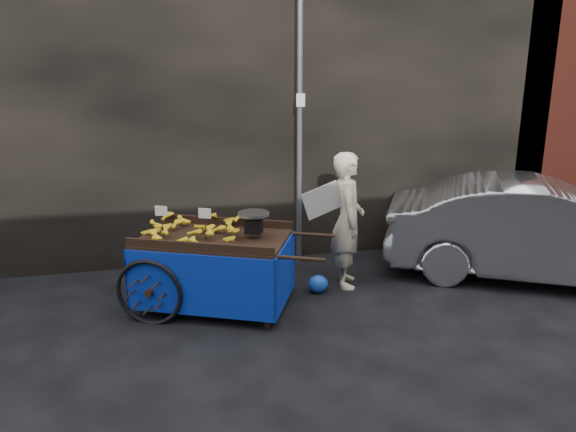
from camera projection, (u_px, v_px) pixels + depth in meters
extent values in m
plane|color=black|center=(300.00, 300.00, 7.13)|extent=(80.00, 80.00, 0.00)
cube|color=black|center=(198.00, 89.00, 8.68)|extent=(11.00, 2.00, 5.00)
cube|color=#591E14|center=(564.00, 84.00, 10.04)|extent=(3.00, 2.00, 5.00)
cylinder|color=slate|center=(300.00, 129.00, 7.87)|extent=(0.08, 0.08, 4.00)
cube|color=white|center=(301.00, 100.00, 7.71)|extent=(0.12, 0.02, 0.18)
cube|color=black|center=(214.00, 240.00, 6.71)|extent=(2.02, 1.69, 0.06)
cube|color=black|center=(226.00, 222.00, 7.17)|extent=(1.60, 0.75, 0.11)
cube|color=black|center=(198.00, 247.00, 6.21)|extent=(1.60, 0.75, 0.11)
cube|color=black|center=(267.00, 292.00, 6.28)|extent=(0.07, 0.07, 0.87)
cube|color=black|center=(283.00, 265.00, 7.09)|extent=(0.07, 0.07, 0.87)
cylinder|color=black|center=(301.00, 258.00, 6.09)|extent=(0.51, 0.26, 0.04)
cylinder|color=black|center=(313.00, 235.00, 6.90)|extent=(0.51, 0.26, 0.04)
torus|color=black|center=(149.00, 293.00, 6.41)|extent=(0.76, 0.38, 0.81)
torus|color=black|center=(187.00, 258.00, 7.51)|extent=(0.76, 0.38, 0.81)
cylinder|color=black|center=(169.00, 274.00, 6.96)|extent=(0.54, 1.13, 0.05)
cube|color=navy|center=(199.00, 286.00, 6.29)|extent=(1.63, 0.74, 0.74)
cube|color=navy|center=(228.00, 253.00, 7.33)|extent=(1.63, 0.74, 0.74)
cube|color=navy|center=(147.00, 263.00, 6.98)|extent=(0.48, 1.04, 0.74)
cube|color=navy|center=(285.00, 274.00, 6.65)|extent=(0.48, 1.04, 0.74)
cube|color=black|center=(254.00, 226.00, 6.62)|extent=(0.24, 0.22, 0.17)
cylinder|color=silver|center=(254.00, 214.00, 6.58)|extent=(0.49, 0.49, 0.03)
cube|color=white|center=(161.00, 211.00, 6.62)|extent=(0.14, 0.07, 0.12)
cube|color=white|center=(205.00, 213.00, 6.51)|extent=(0.14, 0.07, 0.12)
imported|color=beige|center=(347.00, 220.00, 7.37)|extent=(0.58, 0.74, 1.81)
cube|color=#B3B3AC|center=(322.00, 200.00, 7.13)|extent=(0.58, 0.09, 0.50)
ellipsoid|color=#1848B6|center=(318.00, 284.00, 7.32)|extent=(0.26, 0.21, 0.24)
imported|color=silver|center=(542.00, 231.00, 7.66)|extent=(4.35, 3.21, 1.37)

